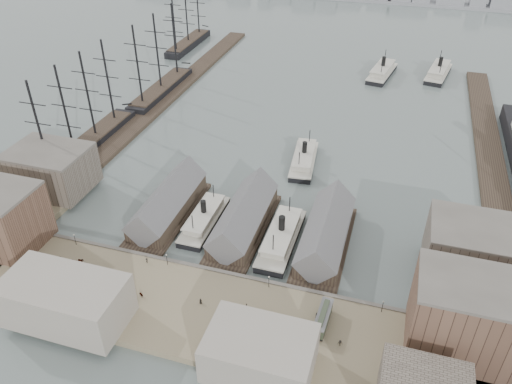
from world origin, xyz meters
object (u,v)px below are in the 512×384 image
(ferry_docked_west, at_px, (204,219))
(tram, at_px, (323,319))
(horse_cart_center, at_px, (137,295))
(horse_cart_left, at_px, (79,261))
(horse_cart_right, at_px, (252,332))

(ferry_docked_west, distance_m, tram, 54.40)
(horse_cart_center, bearing_deg, horse_cart_left, 99.01)
(ferry_docked_west, relative_size, horse_cart_left, 6.16)
(horse_cart_right, bearing_deg, tram, -89.70)
(tram, xyz_separation_m, horse_cart_right, (-15.69, -8.04, -1.24))
(ferry_docked_west, bearing_deg, horse_cart_left, -131.24)
(tram, xyz_separation_m, horse_cart_left, (-70.57, 1.56, -1.19))
(ferry_docked_west, height_order, horse_cart_left, ferry_docked_west)
(ferry_docked_west, relative_size, tram, 2.38)
(ferry_docked_west, height_order, horse_cart_right, ferry_docked_west)
(horse_cart_left, relative_size, horse_cart_right, 0.92)
(ferry_docked_west, xyz_separation_m, horse_cart_right, (28.60, -39.58, 0.55))
(ferry_docked_west, height_order, horse_cart_center, ferry_docked_west)
(ferry_docked_west, height_order, tram, ferry_docked_west)
(horse_cart_left, relative_size, horse_cart_center, 0.92)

